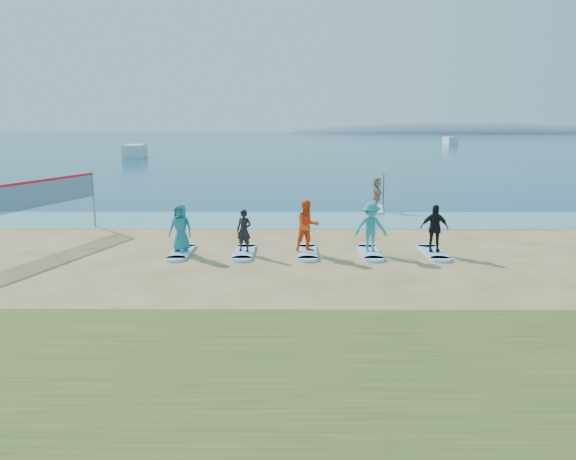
{
  "coord_description": "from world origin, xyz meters",
  "views": [
    {
      "loc": [
        -0.43,
        -16.52,
        4.58
      ],
      "look_at": [
        -0.54,
        2.0,
        1.1
      ],
      "focal_mm": 35.0,
      "sensor_mm": 36.0,
      "label": 1
    }
  ],
  "objects_px": {
    "volleyball_net": "(21,197)",
    "student_0": "(181,228)",
    "student_3": "(371,227)",
    "surfboard_4": "(433,252)",
    "paddleboard": "(376,209)",
    "surfboard_0": "(181,252)",
    "boat_offshore_a": "(135,158)",
    "paddleboarder": "(377,193)",
    "student_4": "(434,228)",
    "boat_offshore_b": "(450,145)",
    "surfboard_3": "(370,252)",
    "surfboard_1": "(244,252)",
    "surfboard_2": "(307,252)",
    "student_2": "(307,226)",
    "student_1": "(244,230)"
  },
  "relations": [
    {
      "from": "surfboard_0",
      "to": "student_1",
      "type": "distance_m",
      "value": 2.41
    },
    {
      "from": "paddleboard",
      "to": "surfboard_1",
      "type": "xyz_separation_m",
      "value": [
        -6.33,
        -10.41,
        -0.01
      ]
    },
    {
      "from": "surfboard_2",
      "to": "surfboard_3",
      "type": "xyz_separation_m",
      "value": [
        2.28,
        0.0,
        0.0
      ]
    },
    {
      "from": "paddleboard",
      "to": "paddleboarder",
      "type": "bearing_deg",
      "value": 0.0
    },
    {
      "from": "student_2",
      "to": "surfboard_2",
      "type": "bearing_deg",
      "value": 0.0
    },
    {
      "from": "student_0",
      "to": "student_3",
      "type": "bearing_deg",
      "value": 9.88
    },
    {
      "from": "surfboard_1",
      "to": "student_3",
      "type": "xyz_separation_m",
      "value": [
        4.55,
        0.0,
        0.92
      ]
    },
    {
      "from": "paddleboarder",
      "to": "student_4",
      "type": "relative_size",
      "value": 0.99
    },
    {
      "from": "paddleboard",
      "to": "boat_offshore_b",
      "type": "xyz_separation_m",
      "value": [
        32.65,
        103.14,
        -0.06
      ]
    },
    {
      "from": "surfboard_0",
      "to": "student_3",
      "type": "relative_size",
      "value": 1.25
    },
    {
      "from": "student_0",
      "to": "surfboard_2",
      "type": "bearing_deg",
      "value": 9.88
    },
    {
      "from": "surfboard_1",
      "to": "surfboard_0",
      "type": "bearing_deg",
      "value": 180.0
    },
    {
      "from": "boat_offshore_b",
      "to": "surfboard_1",
      "type": "relative_size",
      "value": 2.48
    },
    {
      "from": "volleyball_net",
      "to": "boat_offshore_a",
      "type": "height_order",
      "value": "volleyball_net"
    },
    {
      "from": "paddleboard",
      "to": "surfboard_0",
      "type": "xyz_separation_m",
      "value": [
        -8.61,
        -10.41,
        -0.01
      ]
    },
    {
      "from": "surfboard_3",
      "to": "paddleboard",
      "type": "bearing_deg",
      "value": 80.29
    },
    {
      "from": "surfboard_2",
      "to": "surfboard_3",
      "type": "relative_size",
      "value": 1.0
    },
    {
      "from": "student_3",
      "to": "surfboard_4",
      "type": "xyz_separation_m",
      "value": [
        2.28,
        0.0,
        -0.92
      ]
    },
    {
      "from": "surfboard_0",
      "to": "student_3",
      "type": "xyz_separation_m",
      "value": [
        6.83,
        0.0,
        0.92
      ]
    },
    {
      "from": "volleyball_net",
      "to": "surfboard_3",
      "type": "xyz_separation_m",
      "value": [
        12.99,
        -1.08,
        -1.86
      ]
    },
    {
      "from": "surfboard_0",
      "to": "student_4",
      "type": "xyz_separation_m",
      "value": [
        9.1,
        0.0,
        0.89
      ]
    },
    {
      "from": "student_3",
      "to": "boat_offshore_a",
      "type": "bearing_deg",
      "value": 112.16
    },
    {
      "from": "surfboard_0",
      "to": "surfboard_3",
      "type": "distance_m",
      "value": 6.83
    },
    {
      "from": "boat_offshore_b",
      "to": "student_0",
      "type": "xyz_separation_m",
      "value": [
        -41.26,
        -113.55,
        0.94
      ]
    },
    {
      "from": "student_3",
      "to": "surfboard_1",
      "type": "bearing_deg",
      "value": 179.54
    },
    {
      "from": "boat_offshore_b",
      "to": "surfboard_3",
      "type": "bearing_deg",
      "value": -107.85
    },
    {
      "from": "student_0",
      "to": "surfboard_2",
      "type": "relative_size",
      "value": 0.77
    },
    {
      "from": "student_4",
      "to": "student_2",
      "type": "bearing_deg",
      "value": -174.85
    },
    {
      "from": "student_3",
      "to": "surfboard_4",
      "type": "bearing_deg",
      "value": -0.46
    },
    {
      "from": "surfboard_0",
      "to": "student_2",
      "type": "distance_m",
      "value": 4.65
    },
    {
      "from": "volleyball_net",
      "to": "student_2",
      "type": "bearing_deg",
      "value": -5.77
    },
    {
      "from": "surfboard_0",
      "to": "student_3",
      "type": "distance_m",
      "value": 6.89
    },
    {
      "from": "paddleboard",
      "to": "paddleboarder",
      "type": "relative_size",
      "value": 1.79
    },
    {
      "from": "surfboard_0",
      "to": "student_2",
      "type": "bearing_deg",
      "value": 0.0
    },
    {
      "from": "student_2",
      "to": "surfboard_3",
      "type": "height_order",
      "value": "student_2"
    },
    {
      "from": "surfboard_2",
      "to": "paddleboard",
      "type": "bearing_deg",
      "value": 68.71
    },
    {
      "from": "student_2",
      "to": "volleyball_net",
      "type": "bearing_deg",
      "value": 155.02
    },
    {
      "from": "volleyball_net",
      "to": "student_3",
      "type": "height_order",
      "value": "volleyball_net"
    },
    {
      "from": "student_1",
      "to": "paddleboarder",
      "type": "bearing_deg",
      "value": 77.47
    },
    {
      "from": "paddleboarder",
      "to": "student_0",
      "type": "relative_size",
      "value": 0.98
    },
    {
      "from": "surfboard_2",
      "to": "student_3",
      "type": "relative_size",
      "value": 1.25
    },
    {
      "from": "student_0",
      "to": "surfboard_4",
      "type": "bearing_deg",
      "value": 9.88
    },
    {
      "from": "volleyball_net",
      "to": "student_0",
      "type": "distance_m",
      "value": 6.33
    },
    {
      "from": "paddleboard",
      "to": "surfboard_3",
      "type": "xyz_separation_m",
      "value": [
        -1.78,
        -10.41,
        -0.01
      ]
    },
    {
      "from": "boat_offshore_b",
      "to": "surfboard_3",
      "type": "relative_size",
      "value": 2.48
    },
    {
      "from": "student_3",
      "to": "surfboard_3",
      "type": "bearing_deg",
      "value": 0.0
    },
    {
      "from": "student_2",
      "to": "surfboard_4",
      "type": "distance_m",
      "value": 4.65
    },
    {
      "from": "student_0",
      "to": "student_3",
      "type": "xyz_separation_m",
      "value": [
        6.83,
        0.0,
        0.03
      ]
    },
    {
      "from": "volleyball_net",
      "to": "surfboard_4",
      "type": "xyz_separation_m",
      "value": [
        15.27,
        -1.08,
        -1.86
      ]
    },
    {
      "from": "student_1",
      "to": "surfboard_3",
      "type": "relative_size",
      "value": 0.69
    }
  ]
}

